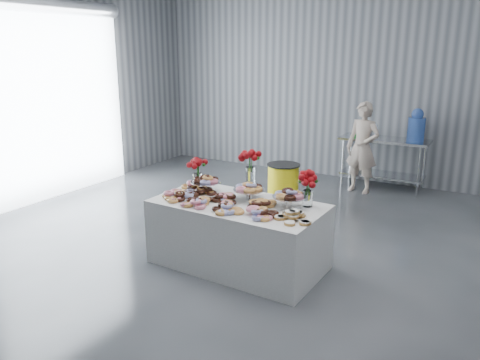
{
  "coord_description": "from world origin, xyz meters",
  "views": [
    {
      "loc": [
        2.54,
        -4.1,
        2.4
      ],
      "look_at": [
        -0.06,
        0.42,
        0.94
      ],
      "focal_mm": 35.0,
      "sensor_mm": 36.0,
      "label": 1
    }
  ],
  "objects_px": {
    "display_table": "(238,234)",
    "person": "(362,148)",
    "trash_barrel": "(283,185)",
    "water_jug": "(416,126)",
    "prep_table": "(383,154)"
  },
  "relations": [
    {
      "from": "display_table",
      "to": "water_jug",
      "type": "distance_m",
      "value": 4.18
    },
    {
      "from": "person",
      "to": "display_table",
      "type": "bearing_deg",
      "value": -85.99
    },
    {
      "from": "display_table",
      "to": "prep_table",
      "type": "height_order",
      "value": "prep_table"
    },
    {
      "from": "trash_barrel",
      "to": "water_jug",
      "type": "bearing_deg",
      "value": 46.91
    },
    {
      "from": "prep_table",
      "to": "trash_barrel",
      "type": "relative_size",
      "value": 2.24
    },
    {
      "from": "display_table",
      "to": "person",
      "type": "distance_m",
      "value": 3.59
    },
    {
      "from": "display_table",
      "to": "water_jug",
      "type": "xyz_separation_m",
      "value": [
        1.16,
        3.94,
        0.77
      ]
    },
    {
      "from": "display_table",
      "to": "prep_table",
      "type": "distance_m",
      "value": 4.0
    },
    {
      "from": "prep_table",
      "to": "trash_barrel",
      "type": "bearing_deg",
      "value": -122.92
    },
    {
      "from": "display_table",
      "to": "prep_table",
      "type": "bearing_deg",
      "value": 80.44
    },
    {
      "from": "display_table",
      "to": "person",
      "type": "height_order",
      "value": "person"
    },
    {
      "from": "water_jug",
      "to": "person",
      "type": "distance_m",
      "value": 0.94
    },
    {
      "from": "water_jug",
      "to": "trash_barrel",
      "type": "relative_size",
      "value": 0.83
    },
    {
      "from": "trash_barrel",
      "to": "prep_table",
      "type": "bearing_deg",
      "value": 57.08
    },
    {
      "from": "display_table",
      "to": "person",
      "type": "xyz_separation_m",
      "value": [
        0.39,
        3.55,
        0.4
      ]
    }
  ]
}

